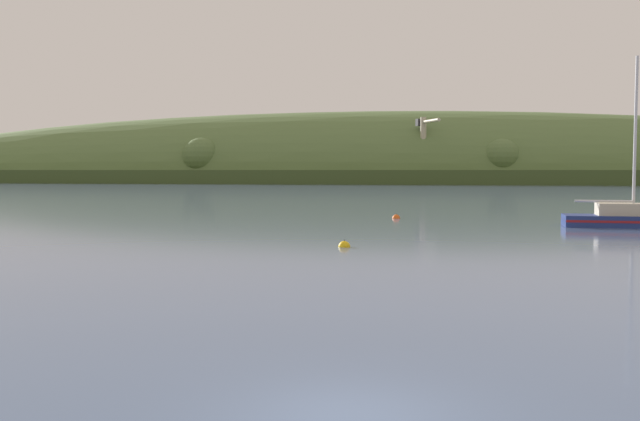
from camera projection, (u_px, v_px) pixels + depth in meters
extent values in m
plane|color=slate|center=(348.00, 417.00, 12.17)|extent=(1400.00, 1400.00, 0.00)
cube|color=#3C4E24|center=(534.00, 177.00, 220.47)|extent=(532.93, 73.09, 4.32)
ellipsoid|color=#56703D|center=(354.00, 182.00, 251.83)|extent=(427.16, 86.43, 50.85)
sphere|color=#56703D|center=(201.00, 157.00, 229.99)|extent=(12.66, 12.66, 12.66)
sphere|color=#56703D|center=(502.00, 157.00, 212.40)|extent=(11.40, 11.40, 11.40)
cube|color=#4C4C51|center=(423.00, 180.00, 218.06)|extent=(5.66, 5.66, 2.00)
cylinder|color=#BCB293|center=(423.00, 147.00, 217.44)|extent=(1.90, 1.90, 18.96)
cylinder|color=#BCB293|center=(430.00, 121.00, 212.35)|extent=(6.71, 11.10, 1.04)
cube|color=#333338|center=(421.00, 122.00, 219.05)|extent=(3.26, 2.97, 2.28)
cube|color=navy|center=(619.00, 226.00, 52.84)|extent=(8.13, 3.35, 1.60)
cube|color=maroon|center=(619.00, 220.00, 52.81)|extent=(8.13, 3.39, 0.18)
cube|color=#BCB299|center=(622.00, 209.00, 52.72)|extent=(3.67, 2.25, 0.93)
cylinder|color=silver|center=(635.00, 136.00, 52.21)|extent=(0.23, 0.23, 12.07)
cylinder|color=silver|center=(604.00, 201.00, 52.97)|extent=(4.25, 0.24, 0.18)
sphere|color=#EA5B19|center=(396.00, 218.00, 62.04)|extent=(0.71, 0.71, 0.71)
cylinder|color=black|center=(396.00, 214.00, 62.01)|extent=(0.04, 0.04, 0.08)
sphere|color=yellow|center=(344.00, 247.00, 39.06)|extent=(0.68, 0.68, 0.68)
cylinder|color=black|center=(344.00, 240.00, 39.04)|extent=(0.04, 0.04, 0.08)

